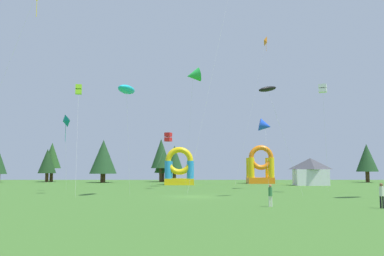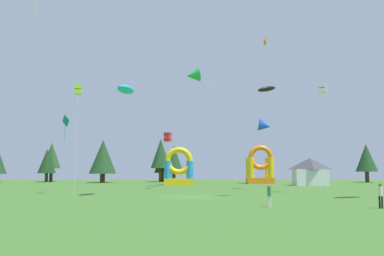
{
  "view_description": "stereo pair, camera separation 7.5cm",
  "coord_description": "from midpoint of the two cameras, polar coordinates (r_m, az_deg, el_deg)",
  "views": [
    {
      "loc": [
        -0.22,
        -39.59,
        2.63
      ],
      "look_at": [
        0.0,
        14.91,
        7.98
      ],
      "focal_mm": 38.9,
      "sensor_mm": 36.0,
      "label": 1
    },
    {
      "loc": [
        -0.14,
        -39.59,
        2.63
      ],
      "look_at": [
        0.0,
        14.91,
        7.98
      ],
      "focal_mm": 38.9,
      "sensor_mm": 36.0,
      "label": 2
    }
  ],
  "objects": [
    {
      "name": "tree_row_1",
      "position": [
        88.0,
        -19.39,
        -4.32
      ],
      "size": [
        3.53,
        3.53,
        6.57
      ],
      "color": "#4C331E",
      "rests_on": "ground_plane"
    },
    {
      "name": "kite_red_box",
      "position": [
        55.36,
        -3.47,
        -1.25
      ],
      "size": [
        3.08,
        1.66,
        7.41
      ],
      "color": "red",
      "rests_on": "ground_plane"
    },
    {
      "name": "kite_teal_diamond",
      "position": [
        51.44,
        -17.18,
        0.79
      ],
      "size": [
        1.09,
        1.9,
        8.72
      ],
      "color": "#0C7F7A",
      "rests_on": "ground_plane"
    },
    {
      "name": "kite_black_parafoil",
      "position": [
        40.27,
        10.12,
        5.26
      ],
      "size": [
        4.83,
        3.01,
        10.69
      ],
      "color": "black",
      "rests_on": "ground_plane"
    },
    {
      "name": "inflatable_blue_arch",
      "position": [
        68.51,
        -1.91,
        -5.93
      ],
      "size": [
        4.74,
        4.09,
        6.15
      ],
      "color": "yellow",
      "rests_on": "ground_plane"
    },
    {
      "name": "kite_orange_diamond",
      "position": [
        70.88,
        9.98,
        11.4
      ],
      "size": [
        6.13,
        2.33,
        24.02
      ],
      "color": "orange",
      "rests_on": "ground_plane"
    },
    {
      "name": "tree_row_2",
      "position": [
        89.84,
        -18.82,
        -3.62
      ],
      "size": [
        3.67,
        3.67,
        7.95
      ],
      "color": "#4C331E",
      "rests_on": "ground_plane"
    },
    {
      "name": "kite_blue_delta",
      "position": [
        55.48,
        9.81,
        0.3
      ],
      "size": [
        1.94,
        3.9,
        9.24
      ],
      "color": "blue",
      "rests_on": "ground_plane"
    },
    {
      "name": "ground_plane",
      "position": [
        39.67,
        0.11,
        -9.41
      ],
      "size": [
        120.0,
        120.0,
        0.0
      ],
      "primitive_type": "plane",
      "color": "#3D6B28"
    },
    {
      "name": "inflatable_red_slide",
      "position": [
        75.62,
        9.19,
        -5.58
      ],
      "size": [
        4.59,
        3.87,
        6.79
      ],
      "color": "orange",
      "rests_on": "ground_plane"
    },
    {
      "name": "kite_cyan_parafoil",
      "position": [
        42.02,
        -9.16,
        5.23
      ],
      "size": [
        1.94,
        3.75,
        10.97
      ],
      "color": "#19B7CC",
      "rests_on": "ground_plane"
    },
    {
      "name": "tree_row_7",
      "position": [
        87.87,
        22.67,
        -3.81
      ],
      "size": [
        4.12,
        4.12,
        7.45
      ],
      "color": "#4C331E",
      "rests_on": "ground_plane"
    },
    {
      "name": "tree_row_3",
      "position": [
        81.76,
        -12.24,
        -3.88
      ],
      "size": [
        5.15,
        5.15,
        8.18
      ],
      "color": "#4C331E",
      "rests_on": "ground_plane"
    },
    {
      "name": "tree_row_4",
      "position": [
        84.18,
        -4.43,
        -3.55
      ],
      "size": [
        4.02,
        4.02,
        8.64
      ],
      "color": "#4C331E",
      "rests_on": "ground_plane"
    },
    {
      "name": "kite_green_delta",
      "position": [
        61.49,
        -0.01,
        7.23
      ],
      "size": [
        2.56,
        8.14,
        17.49
      ],
      "color": "green",
      "rests_on": "ground_plane"
    },
    {
      "name": "kite_white_box",
      "position": [
        48.41,
        17.29,
        5.19
      ],
      "size": [
        2.05,
        4.29,
        11.95
      ],
      "color": "white",
      "rests_on": "ground_plane"
    },
    {
      "name": "festival_tent",
      "position": [
        68.92,
        15.78,
        -5.79
      ],
      "size": [
        5.11,
        3.15,
        4.31
      ],
      "color": "silver",
      "rests_on": "ground_plane"
    },
    {
      "name": "person_left_edge",
      "position": [
        29.73,
        10.47,
        -8.81
      ],
      "size": [
        0.31,
        0.31,
        1.55
      ],
      "rotation": [
        0.0,
        0.0,
        0.2
      ],
      "color": "silver",
      "rests_on": "ground_plane"
    },
    {
      "name": "kite_lime_box",
      "position": [
        45.36,
        -15.48,
        5.1
      ],
      "size": [
        1.37,
        4.08,
        11.42
      ],
      "color": "#8CD826",
      "rests_on": "ground_plane"
    },
    {
      "name": "tree_row_5",
      "position": [
        85.39,
        -4.2,
        -4.55
      ],
      "size": [
        3.39,
        3.39,
        6.65
      ],
      "color": "#4C331E",
      "rests_on": "ground_plane"
    },
    {
      "name": "person_near_camera",
      "position": [
        30.76,
        24.34,
        -8.16
      ],
      "size": [
        0.41,
        0.41,
        1.67
      ],
      "rotation": [
        0.0,
        0.0,
        2.39
      ],
      "color": "black",
      "rests_on": "ground_plane"
    },
    {
      "name": "tree_row_6",
      "position": [
        83.16,
        -2.61,
        -4.3
      ],
      "size": [
        3.82,
        3.82,
        7.25
      ],
      "color": "#4C331E",
      "rests_on": "ground_plane"
    }
  ]
}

